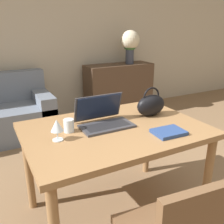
# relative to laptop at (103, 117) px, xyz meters

# --- Properties ---
(wall_back) EXTENTS (10.00, 0.06, 2.70)m
(wall_back) POSITION_rel_laptop_xyz_m (0.15, 2.33, 0.55)
(wall_back) COLOR #BCB29E
(wall_back) RESTS_ON ground_plane
(dining_table) EXTENTS (1.25, 0.88, 0.74)m
(dining_table) POSITION_rel_laptop_xyz_m (0.05, -0.09, -0.15)
(dining_table) COLOR olive
(dining_table) RESTS_ON ground_plane
(sideboard) EXTENTS (1.11, 0.40, 0.82)m
(sideboard) POSITION_rel_laptop_xyz_m (1.25, 1.99, -0.38)
(sideboard) COLOR #4C3828
(sideboard) RESTS_ON ground_plane
(laptop) EXTENTS (0.37, 0.27, 0.21)m
(laptop) POSITION_rel_laptop_xyz_m (0.00, 0.00, 0.00)
(laptop) COLOR #38383D
(laptop) RESTS_ON dining_table
(drinking_glass) EXTENTS (0.07, 0.07, 0.09)m
(drinking_glass) POSITION_rel_laptop_xyz_m (-0.26, -0.01, -0.01)
(drinking_glass) COLOR silver
(drinking_glass) RESTS_ON dining_table
(wine_glass) EXTENTS (0.08, 0.08, 0.14)m
(wine_glass) POSITION_rel_laptop_xyz_m (-0.37, -0.11, 0.04)
(wine_glass) COLOR silver
(wine_glass) RESTS_ON dining_table
(handbag) EXTENTS (0.25, 0.13, 0.23)m
(handbag) POSITION_rel_laptop_xyz_m (0.42, -0.01, 0.03)
(handbag) COLOR black
(handbag) RESTS_ON dining_table
(flower_vase) EXTENTS (0.30, 0.30, 0.52)m
(flower_vase) POSITION_rel_laptop_xyz_m (1.42, 1.94, 0.36)
(flower_vase) COLOR #333847
(flower_vase) RESTS_ON sideboard
(book) EXTENTS (0.21, 0.17, 0.02)m
(book) POSITION_rel_laptop_xyz_m (0.31, -0.36, -0.04)
(book) COLOR navy
(book) RESTS_ON dining_table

